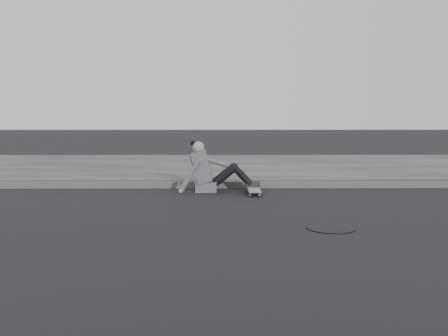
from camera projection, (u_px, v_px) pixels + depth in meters
name	position (u px, v px, depth m)	size (l,w,h in m)	color
ground	(189.00, 217.00, 6.43)	(80.00, 80.00, 0.00)	black
curb	(198.00, 185.00, 8.98)	(24.00, 0.16, 0.12)	#4F4F4F
sidewalk	(203.00, 167.00, 11.99)	(24.00, 6.00, 0.12)	#3B3B3B
manhole	(331.00, 228.00, 5.75)	(0.56, 0.56, 0.01)	black
skateboard	(254.00, 189.00, 8.31)	(0.20, 0.78, 0.09)	gray
seated_woman	(210.00, 171.00, 8.52)	(1.38, 0.46, 0.88)	#58585B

